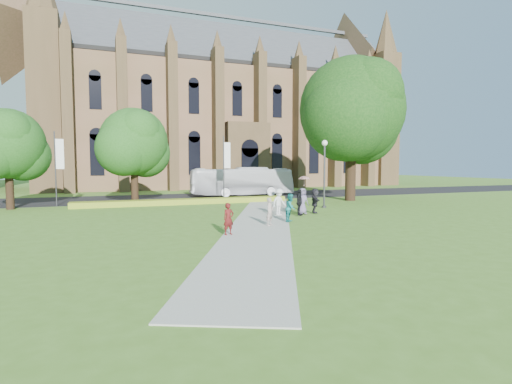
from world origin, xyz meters
name	(u,v)px	position (x,y,z in m)	size (l,w,h in m)	color
ground	(268,225)	(0.00, 0.00, 0.00)	(160.00, 160.00, 0.00)	#487021
road	(192,197)	(0.00, 20.00, 0.01)	(160.00, 10.00, 0.02)	black
footpath	(261,222)	(0.00, 1.00, 0.02)	(3.20, 30.00, 0.04)	#B2B2A8
flower_hedge	(185,202)	(-2.00, 13.20, 0.23)	(18.00, 1.40, 0.45)	gold
cathedral	(227,102)	(10.00, 39.73, 12.98)	(52.60, 18.25, 28.00)	brown
streetlamp	(324,165)	(7.50, 6.50, 3.30)	(0.44, 0.44, 5.24)	#38383D
large_tree	(351,110)	(13.00, 11.00, 8.37)	(9.60, 9.60, 13.20)	#332114
street_tree_0	(8,144)	(-15.00, 14.00, 4.87)	(5.20, 5.20, 7.50)	#332114
street_tree_1	(134,142)	(-6.00, 14.50, 5.22)	(5.60, 5.60, 8.05)	#332114
banner_pole_0	(225,164)	(2.11, 15.20, 3.39)	(0.70, 0.10, 6.00)	#38383D
banner_pole_1	(57,164)	(-11.89, 15.20, 3.39)	(0.70, 0.10, 6.00)	#38383D
tour_coach	(242,182)	(5.33, 19.58, 1.54)	(2.56, 10.92, 3.04)	silver
pedestrian_0	(229,219)	(-3.04, -2.37, 0.80)	(0.55, 0.36, 1.52)	#521312
pedestrian_1	(291,208)	(1.61, 0.41, 0.86)	(0.80, 0.62, 1.64)	#16706E
pedestrian_2	(279,202)	(2.24, 3.40, 0.91)	(1.12, 0.64, 1.73)	silver
pedestrian_3	(299,202)	(3.43, 2.83, 0.90)	(1.01, 0.42, 1.72)	black
pedestrian_4	(302,201)	(3.96, 3.38, 0.91)	(0.85, 0.56, 1.75)	slate
pedestrian_5	(315,201)	(5.03, 3.60, 0.89)	(1.57, 0.50, 1.69)	#242229
pedestrian_6	(270,212)	(-0.07, -0.43, 0.80)	(0.56, 0.37, 1.53)	gray
parasol	(304,183)	(4.14, 3.48, 2.14)	(0.81, 0.81, 0.71)	#F0A9BC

